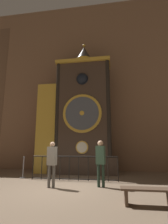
% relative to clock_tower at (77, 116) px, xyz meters
% --- Properties ---
extents(ground_plane, '(28.00, 28.00, 0.00)m').
position_rel_clock_tower_xyz_m(ground_plane, '(0.12, -3.93, -3.43)').
color(ground_plane, '#75604C').
extents(cathedral_back_wall, '(24.00, 0.32, 12.52)m').
position_rel_clock_tower_xyz_m(cathedral_back_wall, '(0.03, 1.41, 2.82)').
color(cathedral_back_wall, '#846047').
rests_on(cathedral_back_wall, ground_plane).
extents(clock_tower, '(4.85, 1.81, 8.34)m').
position_rel_clock_tower_xyz_m(clock_tower, '(0.00, 0.00, 0.00)').
color(clock_tower, '#423328').
rests_on(clock_tower, ground_plane).
extents(railing_fence, '(4.06, 0.05, 1.09)m').
position_rel_clock_tower_xyz_m(railing_fence, '(0.30, -2.28, -2.83)').
color(railing_fence, black).
rests_on(railing_fence, ground_plane).
extents(visitor_near, '(0.37, 0.26, 1.70)m').
position_rel_clock_tower_xyz_m(visitor_near, '(-0.25, -3.82, -2.41)').
color(visitor_near, '#58554F').
rests_on(visitor_near, ground_plane).
extents(visitor_far, '(0.38, 0.29, 1.76)m').
position_rel_clock_tower_xyz_m(visitor_far, '(1.61, -3.44, -2.37)').
color(visitor_far, '#213427').
rests_on(visitor_far, ground_plane).
extents(stanchion_post, '(0.28, 0.28, 1.04)m').
position_rel_clock_tower_xyz_m(stanchion_post, '(-2.34, -2.03, -3.09)').
color(stanchion_post, gray).
rests_on(stanchion_post, ground_plane).
extents(visitor_bench, '(1.37, 0.40, 0.44)m').
position_rel_clock_tower_xyz_m(visitor_bench, '(2.95, -5.44, -3.12)').
color(visitor_bench, brown).
rests_on(visitor_bench, ground_plane).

